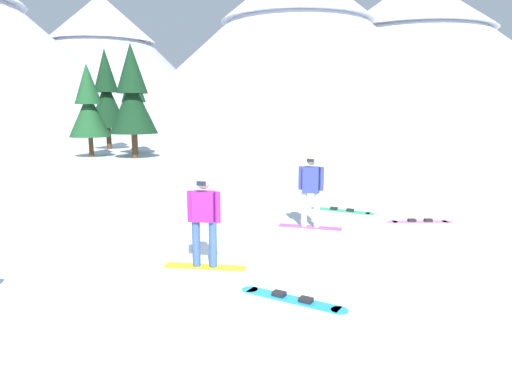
{
  "coord_description": "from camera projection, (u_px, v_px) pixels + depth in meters",
  "views": [
    {
      "loc": [
        -1.73,
        -7.96,
        2.97
      ],
      "look_at": [
        0.42,
        2.66,
        1.0
      ],
      "focal_mm": 32.62,
      "sensor_mm": 36.0,
      "label": 1
    }
  ],
  "objects": [
    {
      "name": "pine_tree_short",
      "position": [
        134.0,
        104.0,
        30.36
      ],
      "size": [
        2.41,
        2.41,
        5.82
      ],
      "color": "#472D19",
      "rests_on": "ground_plane"
    },
    {
      "name": "snowboarder_foreground",
      "position": [
        204.0,
        220.0,
        8.6
      ],
      "size": [
        1.55,
        0.79,
        1.74
      ],
      "color": "yellow",
      "rests_on": "ground_plane"
    },
    {
      "name": "pine_tree_tall",
      "position": [
        89.0,
        106.0,
        27.82
      ],
      "size": [
        2.46,
        2.46,
        5.57
      ],
      "color": "#472D19",
      "rests_on": "ground_plane"
    },
    {
      "name": "peak_north_spur",
      "position": [
        103.0,
        52.0,
        243.12
      ],
      "size": [
        122.99,
        122.99,
        60.26
      ],
      "color": "#9EA3B2",
      "rests_on": "ground_plane"
    },
    {
      "name": "peak_west_ridge",
      "position": [
        414.0,
        43.0,
        254.04
      ],
      "size": [
        185.84,
        185.84,
        72.59
      ],
      "color": "#B2B7C6",
      "rests_on": "ground_plane"
    },
    {
      "name": "peak_central_summit",
      "position": [
        297.0,
        35.0,
        199.46
      ],
      "size": [
        144.84,
        144.84,
        64.65
      ],
      "color": "#B2B7C6",
      "rests_on": "ground_plane"
    },
    {
      "name": "pine_tree_slender",
      "position": [
        132.0,
        96.0,
        27.06
      ],
      "size": [
        2.8,
        2.8,
        6.65
      ],
      "color": "#472D19",
      "rests_on": "ground_plane"
    },
    {
      "name": "pine_tree_broad",
      "position": [
        106.0,
        95.0,
        33.11
      ],
      "size": [
        2.65,
        2.65,
        7.11
      ],
      "color": "#472D19",
      "rests_on": "ground_plane"
    },
    {
      "name": "snowboarder_midground",
      "position": [
        311.0,
        190.0,
        11.5
      ],
      "size": [
        1.53,
        0.99,
        1.82
      ],
      "color": "#993FD8",
      "rests_on": "ground_plane"
    },
    {
      "name": "loose_snowboard_near_left",
      "position": [
        342.0,
        210.0,
        13.52
      ],
      "size": [
        1.63,
        1.4,
        0.09
      ],
      "color": "#19B259",
      "rests_on": "ground_plane"
    },
    {
      "name": "loose_snowboard_far_spare",
      "position": [
        292.0,
        299.0,
        7.27
      ],
      "size": [
        1.52,
        1.42,
        0.09
      ],
      "color": "#1E8CD8",
      "rests_on": "ground_plane"
    },
    {
      "name": "ground_plane",
      "position": [
        262.0,
        272.0,
        8.54
      ],
      "size": [
        800.0,
        800.0,
        0.0
      ],
      "primitive_type": "plane",
      "color": "silver"
    },
    {
      "name": "loose_snowboard_near_right",
      "position": [
        420.0,
        222.0,
        12.2
      ],
      "size": [
        1.74,
        0.6,
        0.09
      ],
      "color": "pink",
      "rests_on": "ground_plane"
    }
  ]
}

